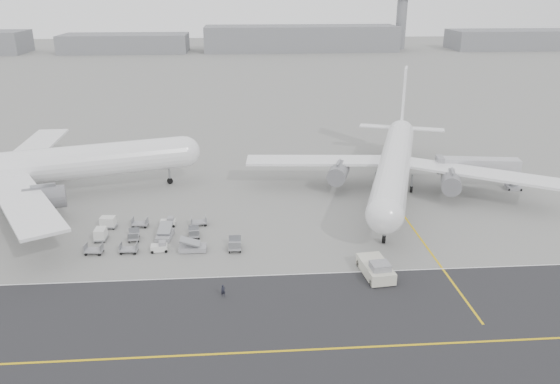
{
  "coord_description": "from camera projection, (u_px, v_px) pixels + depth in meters",
  "views": [
    {
      "loc": [
        3.69,
        -64.46,
        35.1
      ],
      "look_at": [
        9.41,
        12.0,
        6.15
      ],
      "focal_mm": 35.0,
      "sensor_mm": 36.0,
      "label": 1
    }
  ],
  "objects": [
    {
      "name": "ground",
      "position": [
        216.0,
        269.0,
        72.27
      ],
      "size": [
        700.0,
        700.0,
        0.0
      ],
      "primitive_type": "plane",
      "color": "gray",
      "rests_on": "ground"
    },
    {
      "name": "taxiway",
      "position": [
        259.0,
        352.0,
        55.84
      ],
      "size": [
        220.0,
        59.0,
        0.03
      ],
      "color": "#2A2A2D",
      "rests_on": "ground"
    },
    {
      "name": "horizon_buildings",
      "position": [
        283.0,
        51.0,
        316.93
      ],
      "size": [
        520.0,
        28.0,
        28.0
      ],
      "primitive_type": null,
      "color": "slate",
      "rests_on": "ground"
    },
    {
      "name": "control_tower",
      "position": [
        401.0,
        21.0,
        320.74
      ],
      "size": [
        7.0,
        7.0,
        31.25
      ],
      "color": "slate",
      "rests_on": "ground"
    },
    {
      "name": "airliner_a",
      "position": [
        28.0,
        167.0,
        93.64
      ],
      "size": [
        58.9,
        57.66,
        20.84
      ],
      "rotation": [
        0.0,
        0.0,
        1.85
      ],
      "color": "white",
      "rests_on": "ground"
    },
    {
      "name": "airliner_b",
      "position": [
        395.0,
        162.0,
        97.76
      ],
      "size": [
        52.56,
        53.57,
        19.18
      ],
      "rotation": [
        0.0,
        0.0,
        -0.33
      ],
      "color": "white",
      "rests_on": "ground"
    },
    {
      "name": "pushback_tug",
      "position": [
        376.0,
        269.0,
        70.27
      ],
      "size": [
        3.87,
        8.89,
        2.51
      ],
      "rotation": [
        0.0,
        0.0,
        0.1
      ],
      "color": "beige",
      "rests_on": "ground"
    },
    {
      "name": "jet_bridge",
      "position": [
        479.0,
        167.0,
        99.87
      ],
      "size": [
        15.86,
        5.2,
        5.91
      ],
      "rotation": [
        0.0,
        0.0,
        -0.16
      ],
      "color": "gray",
      "rests_on": "ground"
    },
    {
      "name": "gse_cluster",
      "position": [
        149.0,
        239.0,
        80.94
      ],
      "size": [
        21.6,
        16.51,
        1.91
      ],
      "primitive_type": null,
      "rotation": [
        0.0,
        0.0,
        0.01
      ],
      "color": "#96979B",
      "rests_on": "ground"
    },
    {
      "name": "stray_dolly",
      "position": [
        235.0,
        250.0,
        77.63
      ],
      "size": [
        1.76,
        2.83,
        1.73
      ],
      "primitive_type": null,
      "rotation": [
        0.0,
        0.0,
        -0.01
      ],
      "color": "silver",
      "rests_on": "ground"
    },
    {
      "name": "ground_crew_a",
      "position": [
        223.0,
        291.0,
        65.63
      ],
      "size": [
        0.66,
        0.54,
        1.55
      ],
      "primitive_type": "imported",
      "rotation": [
        0.0,
        0.0,
        0.35
      ],
      "color": "black",
      "rests_on": "ground"
    }
  ]
}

